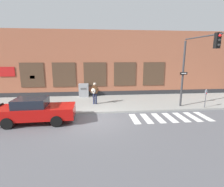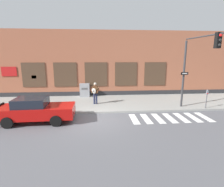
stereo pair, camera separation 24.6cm
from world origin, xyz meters
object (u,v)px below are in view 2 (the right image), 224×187
(busker, at_px, (95,92))
(parking_meter, at_px, (207,96))
(traffic_light, at_px, (196,60))
(red_car, at_px, (35,110))
(utility_box, at_px, (85,90))

(busker, distance_m, parking_meter, 8.62)
(traffic_light, bearing_deg, parking_meter, 23.29)
(red_car, distance_m, busker, 5.01)
(parking_meter, bearing_deg, utility_box, 153.13)
(traffic_light, bearing_deg, utility_box, 145.68)
(red_car, xyz_separation_m, utility_box, (2.58, 6.31, 0.01))
(red_car, xyz_separation_m, traffic_light, (10.53, 0.88, 2.98))
(red_car, relative_size, busker, 2.63)
(busker, relative_size, parking_meter, 1.23)
(traffic_light, relative_size, parking_meter, 3.62)
(busker, bearing_deg, traffic_light, -20.34)
(parking_meter, bearing_deg, red_car, -172.78)
(busker, distance_m, traffic_light, 7.81)
(red_car, bearing_deg, utility_box, 67.78)
(traffic_light, distance_m, utility_box, 10.08)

